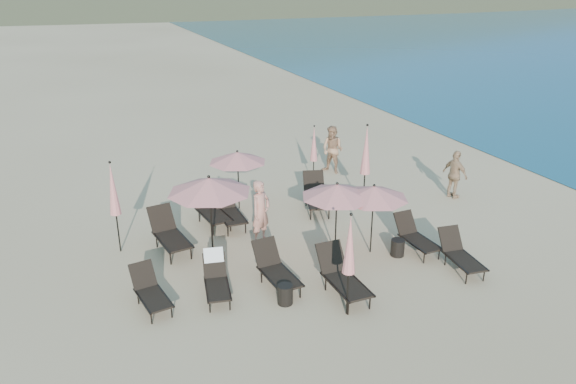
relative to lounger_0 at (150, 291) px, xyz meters
name	(u,v)px	position (x,y,z in m)	size (l,w,h in m)	color
ground	(360,276)	(5.16, -0.69, -0.40)	(800.00, 800.00, 0.00)	#D6BA8C
lounger_0	(150,291)	(0.00, 0.00, 0.00)	(0.79, 1.57, 0.86)	black
lounger_1	(216,277)	(1.55, -0.08, 0.05)	(0.82, 1.59, 0.94)	black
lounger_2	(276,269)	(3.01, -0.26, 0.05)	(0.77, 1.74, 0.97)	black
lounger_3	(342,276)	(4.33, -1.24, 0.08)	(0.71, 1.82, 1.04)	black
lounger_4	(460,254)	(7.74, -1.34, 0.03)	(0.79, 1.66, 0.92)	black
lounger_5	(416,236)	(7.28, -0.02, 0.02)	(0.66, 1.60, 0.91)	black
lounger_6	(169,233)	(0.99, 2.67, 0.09)	(0.94, 1.91, 1.06)	black
lounger_7	(210,209)	(2.51, 3.89, 0.08)	(0.88, 1.85, 1.02)	black
lounger_8	(229,210)	(3.01, 3.61, 0.07)	(0.70, 1.75, 1.00)	black
lounger_9	(316,195)	(5.97, 3.64, 0.09)	(1.21, 1.96, 1.06)	black
umbrella_open_0	(209,185)	(1.97, 1.73, 1.70)	(2.21, 2.21, 2.38)	black
umbrella_open_1	(337,191)	(5.15, 0.69, 1.44)	(1.94, 1.94, 2.09)	black
umbrella_open_2	(374,192)	(6.08, 0.34, 1.38)	(1.88, 1.88, 2.02)	black
umbrella_open_3	(237,157)	(3.67, 4.64, 1.36)	(1.85, 1.85, 1.99)	black
umbrella_closed_0	(350,245)	(4.04, -2.06, 1.35)	(0.29, 0.29, 2.52)	black
umbrella_closed_1	(366,151)	(7.40, 3.06, 1.58)	(0.33, 0.33, 2.85)	black
umbrella_closed_2	(113,190)	(-0.31, 3.07, 1.44)	(0.31, 0.31, 2.65)	black
umbrella_closed_3	(314,144)	(6.76, 5.52, 1.17)	(0.26, 0.26, 2.26)	black
side_table_0	(285,294)	(2.92, -1.12, -0.16)	(0.37, 0.37, 0.48)	black
side_table_1	(398,248)	(6.65, -0.12, -0.17)	(0.38, 0.38, 0.47)	black
beachgoer_a	(261,212)	(3.51, 2.11, 0.53)	(0.68, 0.45, 1.86)	tan
beachgoer_b	(333,150)	(8.04, 6.57, 0.51)	(0.88, 0.69, 1.82)	#A97A57
beachgoer_c	(455,175)	(10.70, 2.69, 0.43)	(0.98, 0.41, 1.67)	tan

